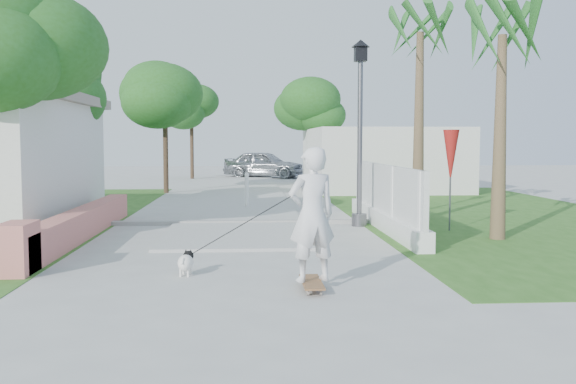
{
  "coord_description": "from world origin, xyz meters",
  "views": [
    {
      "loc": [
        0.18,
        -9.71,
        2.02
      ],
      "look_at": [
        0.95,
        2.07,
        1.1
      ],
      "focal_mm": 40.0,
      "sensor_mm": 36.0,
      "label": 1
    }
  ],
  "objects": [
    {
      "name": "tree_path_far",
      "position": [
        -2.78,
        25.98,
        3.82
      ],
      "size": [
        3.2,
        3.2,
        5.17
      ],
      "color": "#4C3826",
      "rests_on": "ground"
    },
    {
      "name": "tree_left_near",
      "position": [
        -4.48,
        2.98,
        3.82
      ],
      "size": [
        3.6,
        3.6,
        5.28
      ],
      "color": "#4C3826",
      "rests_on": "ground"
    },
    {
      "name": "bollard",
      "position": [
        0.2,
        10.0,
        0.58
      ],
      "size": [
        0.14,
        0.14,
        1.09
      ],
      "color": "white",
      "rests_on": "ground"
    },
    {
      "name": "pink_wall",
      "position": [
        -3.3,
        3.55,
        0.31
      ],
      "size": [
        0.45,
        8.2,
        0.8
      ],
      "color": "#C06662",
      "rests_on": "ground"
    },
    {
      "name": "tree_path_left",
      "position": [
        -2.98,
        15.98,
        3.82
      ],
      "size": [
        3.4,
        3.4,
        5.23
      ],
      "color": "#4C3826",
      "rests_on": "ground"
    },
    {
      "name": "grass_right",
      "position": [
        7.0,
        8.0,
        0.01
      ],
      "size": [
        8.0,
        20.0,
        0.01
      ],
      "primitive_type": "cube",
      "color": "#2D5B1C",
      "rests_on": "ground"
    },
    {
      "name": "path_strip",
      "position": [
        0.0,
        20.0,
        0.03
      ],
      "size": [
        3.2,
        36.0,
        0.06
      ],
      "primitive_type": "cube",
      "color": "#B7B7B2",
      "rests_on": "ground"
    },
    {
      "name": "parked_car",
      "position": [
        1.2,
        26.63,
        0.77
      ],
      "size": [
        4.86,
        3.27,
        1.54
      ],
      "primitive_type": "imported",
      "rotation": [
        0.0,
        0.0,
        1.22
      ],
      "color": "#A7A9AF",
      "rests_on": "ground"
    },
    {
      "name": "patio_umbrella",
      "position": [
        4.8,
        4.5,
        1.69
      ],
      "size": [
        0.36,
        0.36,
        2.3
      ],
      "color": "#59595E",
      "rests_on": "ground"
    },
    {
      "name": "dog",
      "position": [
        -0.74,
        -0.01,
        0.2
      ],
      "size": [
        0.29,
        0.54,
        0.37
      ],
      "rotation": [
        0.0,
        0.0,
        -0.13
      ],
      "color": "white",
      "rests_on": "ground"
    },
    {
      "name": "street_lamp",
      "position": [
        2.9,
        5.5,
        2.43
      ],
      "size": [
        0.44,
        0.44,
        4.44
      ],
      "color": "#59595E",
      "rests_on": "ground"
    },
    {
      "name": "palm_near",
      "position": [
        5.4,
        3.2,
        3.95
      ],
      "size": [
        1.8,
        1.8,
        4.7
      ],
      "color": "brown",
      "rests_on": "ground"
    },
    {
      "name": "building_right",
      "position": [
        6.0,
        18.0,
        1.3
      ],
      "size": [
        6.0,
        8.0,
        2.6
      ],
      "primitive_type": "cube",
      "color": "silver",
      "rests_on": "ground"
    },
    {
      "name": "lattice_fence",
      "position": [
        3.4,
        5.0,
        0.54
      ],
      "size": [
        0.35,
        7.0,
        1.5
      ],
      "color": "white",
      "rests_on": "ground"
    },
    {
      "name": "curb",
      "position": [
        0.0,
        6.0,
        0.05
      ],
      "size": [
        6.5,
        0.25,
        0.1
      ],
      "primitive_type": "cube",
      "color": "#999993",
      "rests_on": "ground"
    },
    {
      "name": "palm_far",
      "position": [
        4.6,
        6.5,
        4.48
      ],
      "size": [
        1.8,
        1.8,
        5.3
      ],
      "color": "brown",
      "rests_on": "ground"
    },
    {
      "name": "skateboarder",
      "position": [
        0.27,
        -0.58,
        0.84
      ],
      "size": [
        2.2,
        1.73,
        1.96
      ],
      "rotation": [
        0.0,
        0.0,
        3.44
      ],
      "color": "brown",
      "rests_on": "ground"
    },
    {
      "name": "ground",
      "position": [
        0.0,
        0.0,
        0.0
      ],
      "size": [
        90.0,
        90.0,
        0.0
      ],
      "primitive_type": "plane",
      "color": "#B7B7B2",
      "rests_on": "ground"
    },
    {
      "name": "tree_left_mid",
      "position": [
        -5.48,
        8.48,
        3.5
      ],
      "size": [
        3.2,
        3.2,
        4.85
      ],
      "color": "#4C3826",
      "rests_on": "ground"
    },
    {
      "name": "tree_path_right",
      "position": [
        3.22,
        19.98,
        3.49
      ],
      "size": [
        3.0,
        3.0,
        4.79
      ],
      "color": "#4C3826",
      "rests_on": "ground"
    }
  ]
}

